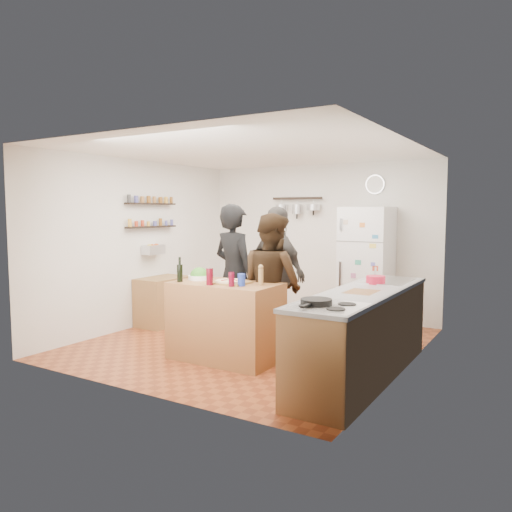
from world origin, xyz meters
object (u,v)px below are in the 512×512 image
Objects in this scene: salad_bowl at (199,277)px; red_bowl at (376,280)px; pepper_mill at (261,277)px; skillet at (316,302)px; wine_bottle at (180,273)px; person_left at (234,275)px; person_back at (277,274)px; fridge at (366,267)px; wall_clock at (375,184)px; salt_canister at (241,280)px; person_center at (272,284)px; side_table at (163,301)px; prep_island at (226,321)px; counter_run at (363,335)px.

red_bowl is (1.96, 0.71, 0.03)m from salad_bowl.
pepper_mill is 1.31m from red_bowl.
salad_bowl is 0.97× the size of skillet.
person_left reaches higher than wine_bottle.
person_back is 1.66m from fridge.
salt_canister is at bearing -100.40° from wall_clock.
person_back is at bearing 127.64° from skillet.
person_left reaches higher than salt_canister.
salt_canister is (-0.15, -0.17, -0.02)m from pepper_mill.
person_center reaches higher than pepper_mill.
fridge reaches higher than red_bowl.
side_table is at bearing 176.33° from red_bowl.
side_table is at bearing -145.27° from wall_clock.
person_back is 1.00× the size of fridge.
wine_bottle reaches higher than salt_canister.
prep_island is 1.80m from red_bowl.
wall_clock is (1.13, 2.24, 1.23)m from person_left.
pepper_mill reaches higher than skillet.
counter_run is at bearing 4.64° from salad_bowl.
wine_bottle is at bearing -168.31° from counter_run.
counter_run is 1.09m from skillet.
salt_canister is 2.49m from side_table.
person_left reaches higher than prep_island.
wine_bottle is at bearing -156.25° from prep_island.
skillet is (1.04, -0.80, -0.06)m from pepper_mill.
person_back is (0.54, 0.97, -0.03)m from salad_bowl.
fridge reaches higher than person_center.
fridge is at bearing 29.71° from side_table.
fridge is at bearing -92.42° from person_back.
prep_island is 0.69× the size of person_back.
wall_clock reaches higher than salad_bowl.
side_table is at bearing 152.08° from prep_island.
side_table is at bearing 152.90° from salt_canister.
salt_canister reaches higher than salad_bowl.
wall_clock reaches higher than wine_bottle.
side_table is at bearing 24.63° from person_back.
pepper_mill is 0.10× the size of person_left.
person_left is (0.14, 0.56, -0.02)m from salad_bowl.
wine_bottle is at bearing -116.18° from fridge.
fridge reaches higher than salad_bowl.
pepper_mill reaches higher than counter_run.
prep_island is 0.73× the size of person_center.
person_center is at bearing 28.56° from salad_bowl.
person_center is 0.95× the size of fridge.
salad_bowl is 0.15× the size of fridge.
person_left is 6.11× the size of wall_clock.
salt_canister is at bearing -13.28° from salad_bowl.
person_back is (0.40, 0.41, -0.01)m from person_left.
fridge is at bearing 111.77° from red_bowl.
wine_bottle is 1.11× the size of pepper_mill.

